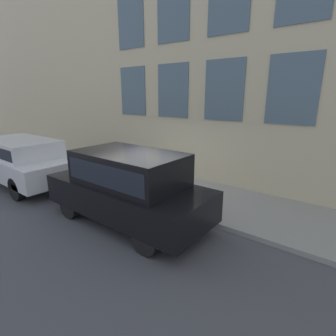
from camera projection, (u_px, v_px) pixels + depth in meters
name	position (u px, v px, depth m)	size (l,w,h in m)	color
ground_plane	(145.00, 204.00, 8.32)	(80.00, 80.00, 0.00)	#47474C
sidewalk	(172.00, 189.00, 9.41)	(2.93, 60.00, 0.13)	gray
building_facade	(201.00, 33.00, 9.19)	(0.33, 40.00, 10.86)	#C6B793
fire_hydrant	(161.00, 187.00, 8.28)	(0.32, 0.44, 0.76)	#2D7260
person	(176.00, 175.00, 8.03)	(0.34, 0.23, 1.41)	#726651
parked_truck_black_near	(128.00, 184.00, 6.88)	(1.92, 4.64, 1.95)	black
parked_truck_silver_far	(21.00, 158.00, 10.02)	(2.06, 5.30, 1.74)	black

